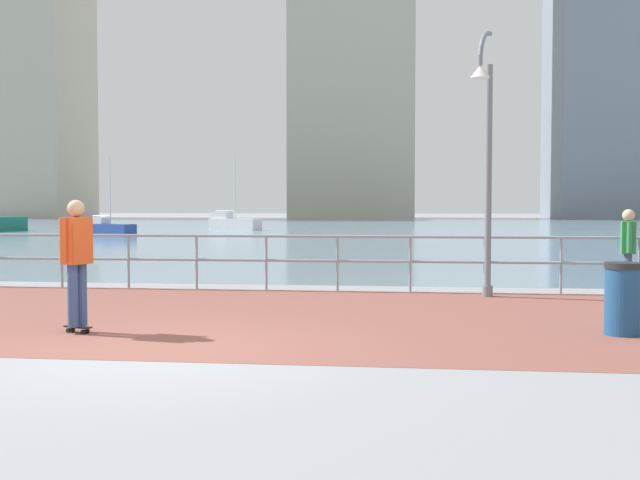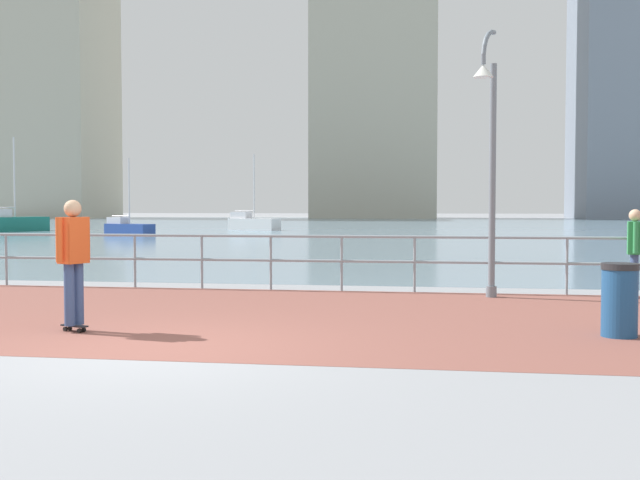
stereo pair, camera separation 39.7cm
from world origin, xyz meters
name	(u,v)px [view 2 (the right image)]	position (x,y,z in m)	size (l,w,h in m)	color
ground	(386,232)	(0.00, 40.00, 0.00)	(220.00, 220.00, 0.00)	gray
brick_paving	(221,314)	(0.00, 2.85, 0.00)	(28.00, 6.98, 0.01)	brown
harbor_water	(396,227)	(0.00, 51.34, 0.00)	(180.00, 88.00, 0.00)	#6B899E
waterfront_railing	(271,252)	(0.00, 6.34, 0.75)	(25.25, 0.06, 1.08)	#8C99A3
lamppost	(489,150)	(4.13, 5.58, 2.64)	(0.48, 0.78, 4.77)	slate
skateboarder	(73,253)	(-1.46, 1.02, 1.04)	(0.41, 0.55, 1.73)	black
bystander	(635,246)	(6.70, 5.99, 0.93)	(0.29, 0.56, 1.59)	#384C7A
trash_bin	(620,300)	(5.50, 1.70, 0.47)	(0.46, 0.46, 0.93)	navy
sailboat_yellow	(253,223)	(-9.14, 42.18, 0.49)	(3.77, 2.42, 5.08)	white
sailboat_teal	(128,228)	(-13.58, 31.72, 0.40)	(3.13, 2.08, 4.23)	#284799
sailboat_ivory	(13,222)	(-23.58, 37.16, 0.57)	(2.97, 4.44, 6.00)	#197266
tower_beige	(376,34)	(-4.98, 92.34, 23.89)	(15.97, 10.30, 49.44)	#B2AD99
tower_slate	(49,59)	(-47.53, 87.22, 20.86)	(14.68, 12.51, 43.39)	#B2AD99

